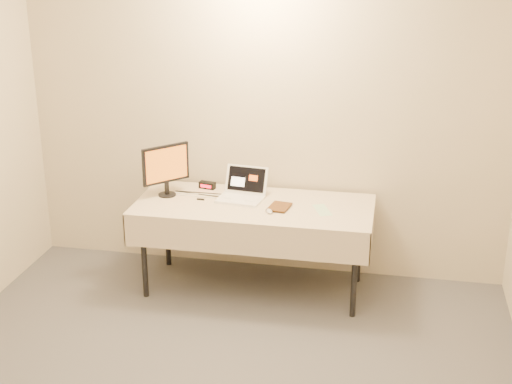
% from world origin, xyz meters
% --- Properties ---
extents(back_wall, '(4.00, 0.10, 2.70)m').
position_xyz_m(back_wall, '(0.00, 2.50, 1.35)').
color(back_wall, beige).
rests_on(back_wall, ground).
extents(table, '(1.86, 0.81, 0.74)m').
position_xyz_m(table, '(0.00, 2.05, 0.68)').
color(table, black).
rests_on(table, ground).
extents(laptop, '(0.38, 0.37, 0.23)m').
position_xyz_m(laptop, '(-0.11, 2.17, 0.79)').
color(laptop, white).
rests_on(laptop, table).
extents(monitor, '(0.30, 0.32, 0.42)m').
position_xyz_m(monitor, '(-0.73, 2.10, 0.98)').
color(monitor, black).
rests_on(monitor, table).
extents(book, '(0.15, 0.04, 0.21)m').
position_xyz_m(book, '(0.13, 2.01, 0.84)').
color(book, brown).
rests_on(book, table).
extents(alarm_clock, '(0.14, 0.08, 0.06)m').
position_xyz_m(alarm_clock, '(-0.45, 2.33, 0.77)').
color(alarm_clock, black).
rests_on(alarm_clock, table).
extents(clicker, '(0.08, 0.10, 0.02)m').
position_xyz_m(clicker, '(0.15, 1.89, 0.75)').
color(clicker, silver).
rests_on(clicker, table).
extents(paper_form, '(0.18, 0.26, 0.00)m').
position_xyz_m(paper_form, '(0.54, 2.02, 0.74)').
color(paper_form, '#B1DBAE').
rests_on(paper_form, table).
extents(usb_dongle, '(0.06, 0.02, 0.01)m').
position_xyz_m(usb_dongle, '(-0.43, 2.05, 0.74)').
color(usb_dongle, black).
rests_on(usb_dongle, table).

